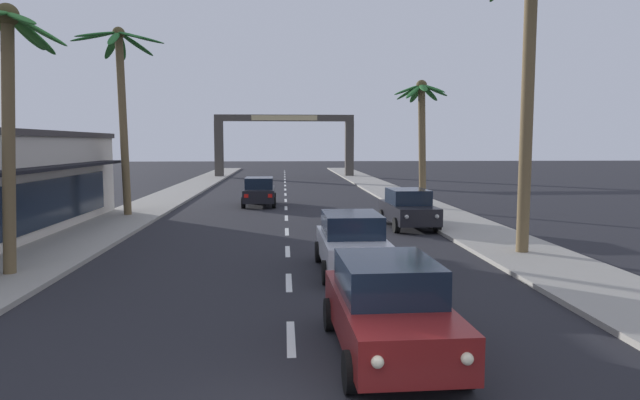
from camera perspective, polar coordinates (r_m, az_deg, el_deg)
sidewalk_right at (r=28.13m, az=12.70°, el=-1.79°), size 3.20×110.00×0.14m
sidewalk_left at (r=28.07m, az=-19.54°, el=-2.00°), size 3.20×110.00×0.14m
lane_markings at (r=26.98m, az=-2.43°, el=-2.11°), size 4.28×88.71×0.01m
traffic_signal_mast at (r=7.47m, az=22.24°, el=17.78°), size 11.36×0.41×7.46m
sedan_lead_at_stop_bar at (r=10.07m, az=6.88°, el=-10.63°), size 2.04×4.49×1.68m
sedan_third_in_queue at (r=16.32m, az=3.25°, el=-4.26°), size 1.98×4.46×1.68m
sedan_oncoming_far at (r=33.65m, az=-6.13°, el=0.88°), size 1.98×4.46×1.68m
sedan_parked_nearest_kerb at (r=25.09m, az=8.89°, el=-0.81°), size 2.04×4.49×1.68m
palm_left_second at (r=17.43m, az=-28.93°, el=10.52°), size 3.06×3.17×7.35m
palm_left_third at (r=29.80m, az=-19.41°, el=10.95°), size 4.41×4.12×9.30m
palm_right_second at (r=19.79m, az=20.40°, el=15.30°), size 4.43×4.33×10.13m
palm_right_third at (r=31.80m, az=10.20°, el=7.89°), size 3.05×2.95×7.13m
town_gateway_arch at (r=62.05m, az=-3.59°, el=6.39°), size 15.11×0.90×6.77m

